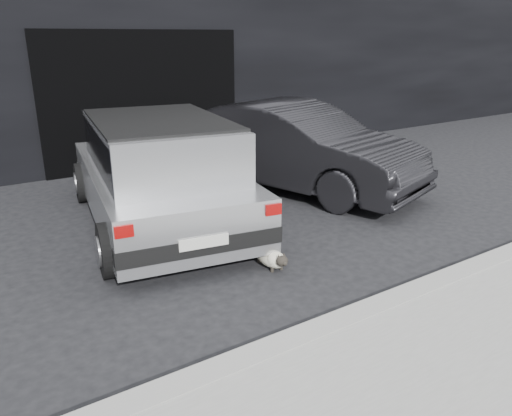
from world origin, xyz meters
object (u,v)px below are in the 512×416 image
cat_siamese (272,258)px  cat_white (161,247)px  silver_hatchback (159,168)px  second_car (295,146)px

cat_siamese → cat_white: 1.28m
silver_hatchback → cat_siamese: (0.49, -1.96, -0.70)m
cat_siamese → cat_white: size_ratio=0.84×
cat_siamese → cat_white: cat_white is taller
silver_hatchback → cat_siamese: 2.14m
second_car → cat_siamese: bearing=-149.3°
silver_hatchback → second_car: (2.62, 0.40, -0.09)m
silver_hatchback → second_car: 2.65m
silver_hatchback → cat_white: bearing=-103.8°
silver_hatchback → cat_white: (-0.51, -1.16, -0.62)m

